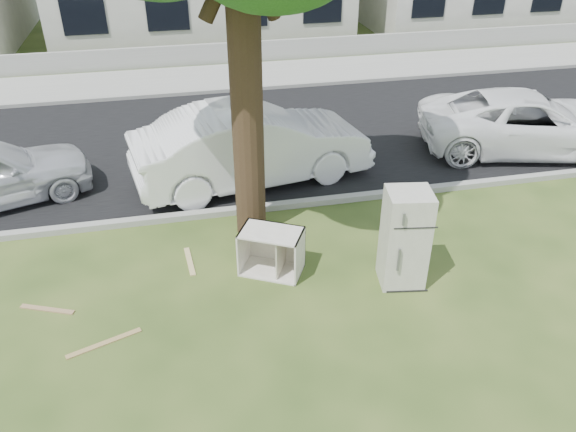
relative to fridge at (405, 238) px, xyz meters
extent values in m
plane|color=#2B4317|center=(-1.71, 0.22, -0.82)|extent=(120.00, 120.00, 0.00)
cube|color=black|center=(-1.71, 6.22, -0.81)|extent=(120.00, 7.00, 0.01)
cube|color=gray|center=(-1.71, 2.67, -0.82)|extent=(120.00, 0.18, 0.12)
cube|color=gray|center=(-1.71, 9.77, -0.82)|extent=(120.00, 0.18, 0.12)
cube|color=gray|center=(-1.71, 11.22, -0.81)|extent=(120.00, 2.80, 0.01)
cube|color=gray|center=(-1.71, 12.82, -0.47)|extent=(120.00, 0.15, 0.70)
cylinder|color=black|center=(-2.11, 2.02, 1.78)|extent=(0.54, 0.54, 5.20)
cube|color=#B5AFA4|center=(0.00, 0.00, 0.00)|extent=(0.76, 0.72, 1.63)
cube|color=silver|center=(-1.99, 0.70, -0.43)|extent=(1.16, 1.01, 0.77)
cube|color=#9F844D|center=(-4.62, -0.48, -0.81)|extent=(1.03, 0.44, 0.02)
cube|color=#9C7951|center=(-5.51, 0.46, -0.81)|extent=(0.83, 0.41, 0.02)
cube|color=tan|center=(-3.31, 1.24, -0.81)|extent=(0.15, 0.82, 0.02)
imported|color=white|center=(-1.76, 3.98, 0.00)|extent=(5.20, 2.57, 1.64)
imported|color=white|center=(4.80, 4.15, -0.13)|extent=(5.36, 3.39, 1.38)
camera|label=1|loc=(-3.33, -6.70, 4.85)|focal=35.00mm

